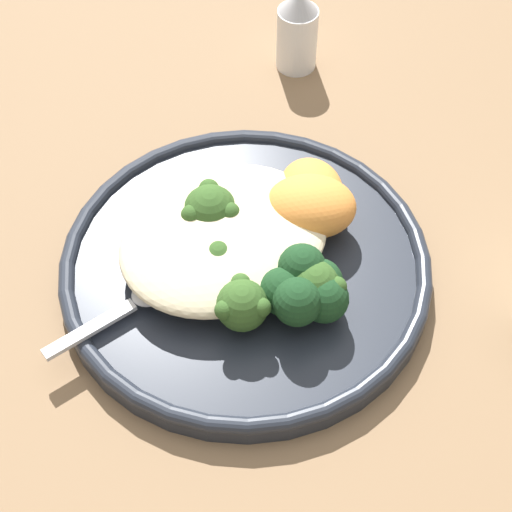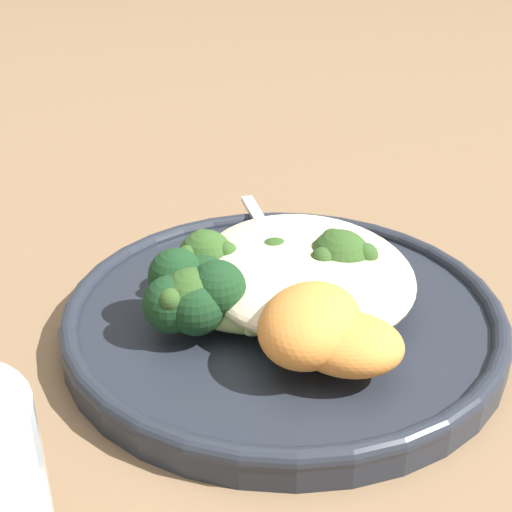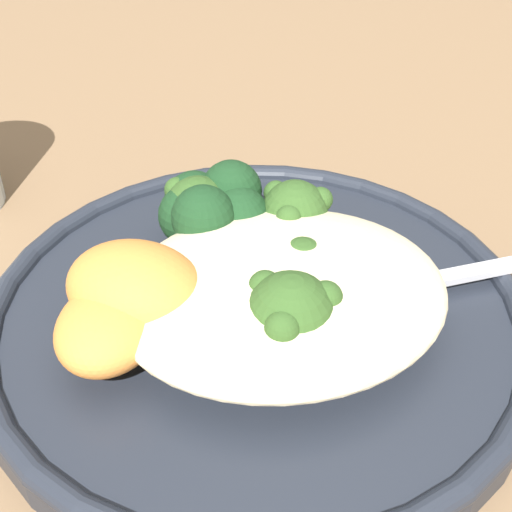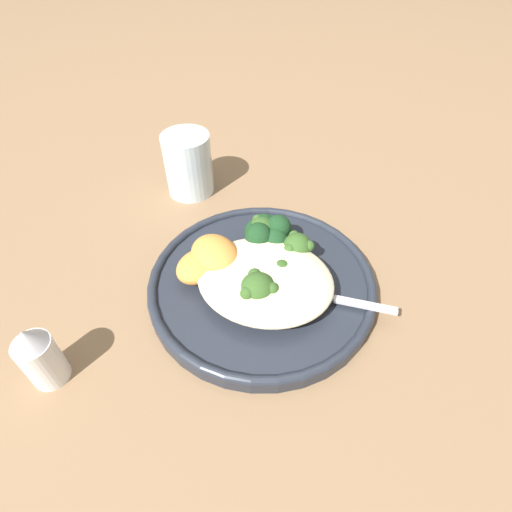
% 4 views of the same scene
% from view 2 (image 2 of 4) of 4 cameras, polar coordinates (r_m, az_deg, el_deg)
% --- Properties ---
extents(ground_plane, '(4.00, 4.00, 0.00)m').
position_cam_2_polar(ground_plane, '(0.44, 2.72, -7.18)').
color(ground_plane, '#846647').
extents(plate, '(0.27, 0.27, 0.02)m').
position_cam_2_polar(plate, '(0.45, 2.12, -4.73)').
color(plate, '#232833').
rests_on(plate, ground_plane).
extents(quinoa_mound, '(0.16, 0.13, 0.03)m').
position_cam_2_polar(quinoa_mound, '(0.45, 3.92, -1.15)').
color(quinoa_mound, beige).
rests_on(quinoa_mound, plate).
extents(broccoli_stalk_0, '(0.08, 0.09, 0.04)m').
position_cam_2_polar(broccoli_stalk_0, '(0.44, 6.00, -1.14)').
color(broccoli_stalk_0, '#ADC675').
rests_on(broccoli_stalk_0, plate).
extents(broccoli_stalk_1, '(0.09, 0.05, 0.03)m').
position_cam_2_polar(broccoli_stalk_1, '(0.44, 1.88, -1.61)').
color(broccoli_stalk_1, '#ADC675').
rests_on(broccoli_stalk_1, plate).
extents(broccoli_stalk_2, '(0.11, 0.06, 0.04)m').
position_cam_2_polar(broccoli_stalk_2, '(0.45, -3.18, -1.01)').
color(broccoli_stalk_2, '#ADC675').
rests_on(broccoli_stalk_2, plate).
extents(broccoli_stalk_3, '(0.05, 0.08, 0.04)m').
position_cam_2_polar(broccoli_stalk_3, '(0.41, -4.31, -3.82)').
color(broccoli_stalk_3, '#ADC675').
rests_on(broccoli_stalk_3, plate).
extents(sweet_potato_chunk_0, '(0.09, 0.08, 0.04)m').
position_cam_2_polar(sweet_potato_chunk_0, '(0.38, 4.39, -5.49)').
color(sweet_potato_chunk_0, orange).
rests_on(sweet_potato_chunk_0, plate).
extents(sweet_potato_chunk_1, '(0.07, 0.07, 0.03)m').
position_cam_2_polar(sweet_potato_chunk_1, '(0.38, 7.38, -6.97)').
color(sweet_potato_chunk_1, orange).
rests_on(sweet_potato_chunk_1, plate).
extents(kale_tuft, '(0.06, 0.06, 0.04)m').
position_cam_2_polar(kale_tuft, '(0.42, -5.08, -2.72)').
color(kale_tuft, '#193D1E').
rests_on(kale_tuft, plate).
extents(spoon, '(0.11, 0.03, 0.01)m').
position_cam_2_polar(spoon, '(0.51, 1.14, 1.64)').
color(spoon, silver).
rests_on(spoon, plate).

